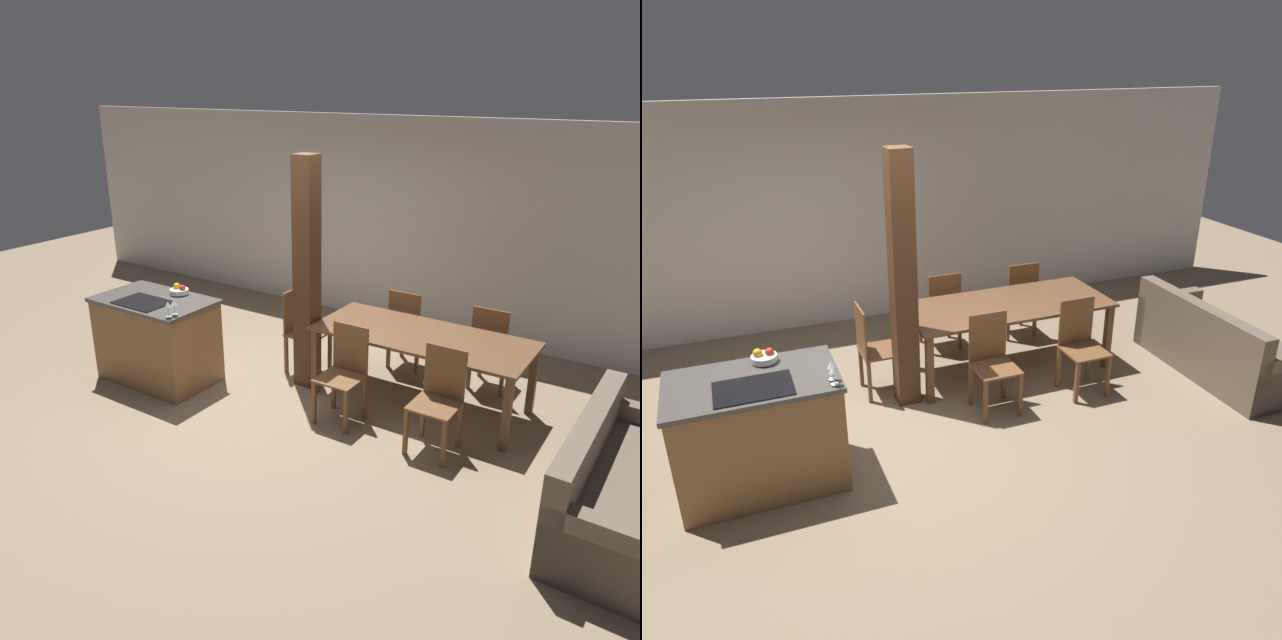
% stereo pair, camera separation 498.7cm
% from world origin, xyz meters
% --- Properties ---
extents(ground_plane, '(16.00, 16.00, 0.00)m').
position_xyz_m(ground_plane, '(0.00, 0.00, 0.00)').
color(ground_plane, '#847056').
extents(wall_back, '(11.20, 0.08, 2.70)m').
position_xyz_m(wall_back, '(0.00, 2.82, 1.35)').
color(wall_back, silver).
rests_on(wall_back, ground_plane).
extents(kitchen_island, '(1.26, 0.78, 0.94)m').
position_xyz_m(kitchen_island, '(-1.25, -0.20, 0.47)').
color(kitchen_island, olive).
rests_on(kitchen_island, ground_plane).
extents(fruit_bowl, '(0.20, 0.20, 0.11)m').
position_xyz_m(fruit_bowl, '(-1.13, 0.06, 0.98)').
color(fruit_bowl, silver).
rests_on(fruit_bowl, kitchen_island).
extents(wine_glass_near, '(0.07, 0.07, 0.16)m').
position_xyz_m(wine_glass_near, '(-0.69, -0.52, 1.06)').
color(wine_glass_near, silver).
rests_on(wine_glass_near, kitchen_island).
extents(wine_glass_middle, '(0.07, 0.07, 0.16)m').
position_xyz_m(wine_glass_middle, '(-0.69, -0.44, 1.06)').
color(wine_glass_middle, silver).
rests_on(wine_glass_middle, kitchen_island).
extents(dining_table, '(2.15, 0.93, 0.75)m').
position_xyz_m(dining_table, '(1.38, 0.86, 0.66)').
color(dining_table, brown).
rests_on(dining_table, ground_plane).
extents(dining_chair_near_left, '(0.40, 0.40, 0.94)m').
position_xyz_m(dining_chair_near_left, '(0.90, 0.17, 0.49)').
color(dining_chair_near_left, brown).
rests_on(dining_chair_near_left, ground_plane).
extents(dining_chair_near_right, '(0.40, 0.40, 0.94)m').
position_xyz_m(dining_chair_near_right, '(1.86, 0.17, 0.49)').
color(dining_chair_near_right, brown).
rests_on(dining_chair_near_right, ground_plane).
extents(dining_chair_far_left, '(0.40, 0.40, 0.94)m').
position_xyz_m(dining_chair_far_left, '(0.90, 1.55, 0.49)').
color(dining_chair_far_left, brown).
rests_on(dining_chair_far_left, ground_plane).
extents(dining_chair_far_right, '(0.40, 0.40, 0.94)m').
position_xyz_m(dining_chair_far_right, '(1.86, 1.55, 0.49)').
color(dining_chair_far_right, brown).
rests_on(dining_chair_far_right, ground_plane).
extents(dining_chair_head_end, '(0.40, 0.40, 0.94)m').
position_xyz_m(dining_chair_head_end, '(-0.07, 0.86, 0.49)').
color(dining_chair_head_end, brown).
rests_on(dining_chair_head_end, ground_plane).
extents(couch, '(0.84, 1.85, 0.81)m').
position_xyz_m(couch, '(3.41, -0.05, 0.28)').
color(couch, brown).
rests_on(couch, ground_plane).
extents(timber_post, '(0.22, 0.22, 2.44)m').
position_xyz_m(timber_post, '(0.18, 0.60, 1.22)').
color(timber_post, '#4C2D19').
rests_on(timber_post, ground_plane).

